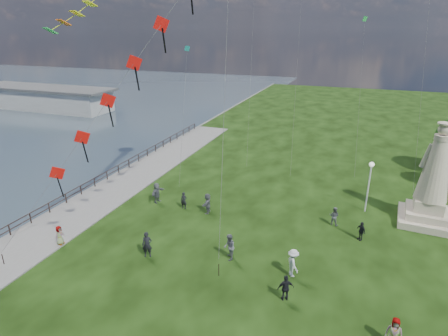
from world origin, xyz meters
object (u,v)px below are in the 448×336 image
at_px(person_6, 184,201).
at_px(person_5, 157,193).
at_px(pier_pavilion, 44,98).
at_px(lamppost, 370,176).
at_px(person_0, 147,245).
at_px(person_3, 286,288).
at_px(person_1, 229,247).
at_px(person_4, 394,332).
at_px(person_9, 361,231).
at_px(person_10, 60,236).
at_px(person_8, 421,214).
at_px(person_7, 334,216).
at_px(statue, 432,187).
at_px(person_2, 293,263).
at_px(person_11, 208,203).

bearing_deg(person_6, person_5, 166.37).
relative_size(pier_pavilion, lamppost, 6.56).
relative_size(person_0, person_3, 1.13).
xyz_separation_m(person_1, person_4, (10.24, -4.18, -0.13)).
bearing_deg(pier_pavilion, person_9, -27.08).
relative_size(person_3, person_10, 1.15).
bearing_deg(pier_pavilion, person_1, -35.19).
bearing_deg(person_5, person_9, -85.29).
distance_m(person_0, person_6, 7.64).
bearing_deg(person_1, person_5, -145.48).
bearing_deg(person_6, person_10, -132.01).
bearing_deg(person_5, person_4, -112.25).
distance_m(person_5, person_6, 2.88).
bearing_deg(person_8, lamppost, -142.94).
height_order(person_7, person_10, person_7).
bearing_deg(pier_pavilion, person_3, -34.91).
bearing_deg(person_0, person_3, -30.16).
height_order(pier_pavilion, person_1, pier_pavilion).
height_order(statue, person_9, statue).
distance_m(person_2, person_4, 6.97).
bearing_deg(person_6, person_7, -0.42).
distance_m(pier_pavilion, person_1, 64.24).
distance_m(person_3, person_4, 5.94).
xyz_separation_m(person_4, person_9, (-1.80, 10.05, -0.08)).
distance_m(pier_pavilion, person_2, 68.09).
distance_m(person_0, person_8, 21.94).
height_order(person_1, person_8, person_1).
xyz_separation_m(person_1, person_3, (4.48, -2.74, -0.12)).
bearing_deg(person_4, person_9, 100.71).
distance_m(person_3, person_7, 10.40).
xyz_separation_m(person_6, person_11, (2.28, -0.02, 0.13)).
height_order(person_9, person_11, person_11).
height_order(pier_pavilion, person_6, pier_pavilion).
distance_m(person_2, person_8, 13.60).
bearing_deg(lamppost, person_4, -84.23).
bearing_deg(person_0, person_9, 4.48).
height_order(person_4, person_5, person_5).
xyz_separation_m(person_3, person_4, (5.76, -1.44, -0.01)).
bearing_deg(person_7, person_10, 39.74).
bearing_deg(person_6, person_8, 5.33).
height_order(pier_pavilion, person_0, pier_pavilion).
relative_size(lamppost, person_7, 2.89).
bearing_deg(person_7, person_1, 60.97).
bearing_deg(person_9, person_6, -130.81).
bearing_deg(person_9, person_8, 94.18).
relative_size(person_2, person_9, 1.29).
height_order(person_4, person_8, person_4).
relative_size(lamppost, person_8, 2.83).
bearing_deg(person_2, lamppost, -55.47).
bearing_deg(person_7, person_0, 48.97).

